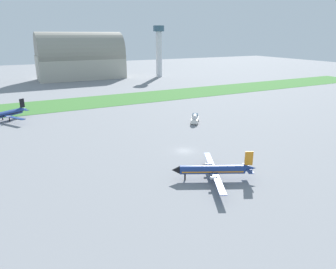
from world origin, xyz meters
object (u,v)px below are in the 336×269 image
Objects in this scene: fuel_truck_near_gate at (195,119)px; control_tower at (159,47)px; airplane_taxiing_turboprop at (4,114)px; airplane_foreground_turboprop at (214,169)px.

fuel_truck_near_gate is 0.18× the size of control_tower.
fuel_truck_near_gate is at bearing 118.30° from airplane_taxiing_turboprop.
airplane_taxiing_turboprop reaches higher than airplane_foreground_turboprop.
airplane_foreground_turboprop is 3.02× the size of fuel_truck_near_gate.
control_tower is at bearing -172.73° from airplane_taxiing_turboprop.
airplane_taxiing_turboprop is at bearing 96.60° from fuel_truck_near_gate.
airplane_foreground_turboprop is 46.23m from fuel_truck_near_gate.
fuel_truck_near_gate is (20.83, 41.27, -0.80)m from airplane_foreground_turboprop.
control_tower is (105.93, 88.43, 19.07)m from airplane_taxiing_turboprop.
airplane_foreground_turboprop reaches higher than fuel_truck_near_gate.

